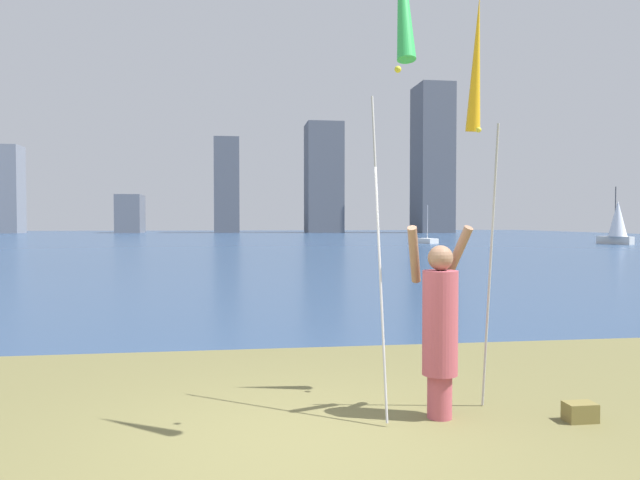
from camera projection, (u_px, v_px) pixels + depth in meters
ground at (240, 243)px, 55.79m from camera, size 120.00×138.00×0.12m
person at (440, 324)px, 6.01m from camera, size 0.70×0.52×1.91m
kite_flag_left at (401, 3)px, 5.22m from camera, size 0.16×1.36×4.58m
kite_flag_right at (477, 73)px, 6.53m from camera, size 0.16×0.74×4.35m
bag at (580, 412)px, 5.92m from camera, size 0.30×0.20×0.18m
sailboat_0 at (617, 222)px, 50.72m from camera, size 1.99×3.03×4.81m
sailboat_2 at (427, 241)px, 52.74m from camera, size 1.59×2.06×3.33m
skyline_tower_0 at (1, 189)px, 96.07m from camera, size 6.18×4.54×13.82m
skyline_tower_1 at (130, 214)px, 99.23m from camera, size 3.94×6.59×6.17m
skyline_tower_2 at (227, 186)px, 100.82m from camera, size 4.07×5.73×15.58m
skyline_tower_3 at (324, 178)px, 101.80m from camera, size 5.92×6.52×18.16m
skyline_tower_4 at (432, 159)px, 100.16m from camera, size 5.49×7.23×24.15m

